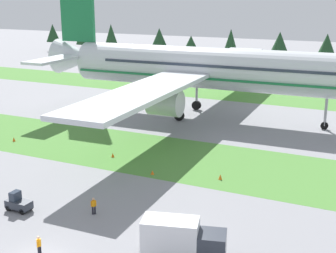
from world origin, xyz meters
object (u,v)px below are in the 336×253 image
Objects in this scene: baggage_tug at (18,203)px; catering_truck at (182,239)px; taxiway_marker_3 at (14,139)px; taxiway_marker_2 at (220,177)px; airliner at (203,68)px; taxiway_marker_0 at (152,172)px; taxiway_marker_1 at (113,155)px; ground_crew_marshaller at (39,245)px; ground_crew_loader at (94,205)px.

baggage_tug is 0.36× the size of catering_truck.
taxiway_marker_2 is at bearing -1.97° from taxiway_marker_3.
taxiway_marker_3 is at bearing -39.45° from airliner.
baggage_tug is 4.22× the size of taxiway_marker_3.
baggage_tug is 5.17× the size of taxiway_marker_0.
taxiway_marker_3 is (-32.25, 1.11, -0.01)m from taxiway_marker_2.
taxiway_marker_3 is (-16.79, -0.24, 0.03)m from taxiway_marker_1.
taxiway_marker_2 is 32.26m from taxiway_marker_3.
ground_crew_marshaller is (-10.94, -4.20, -1.01)m from catering_truck.
taxiway_marker_2 is (12.51, -26.43, -8.35)m from airliner.
taxiway_marker_2 is at bearing -27.40° from ground_crew_marshaller.
catering_truck is 39.77m from taxiway_marker_3.
baggage_tug reaches higher than ground_crew_loader.
baggage_tug is at bearing -5.64° from airliner.
taxiway_marker_2 is (15.59, 16.22, -0.49)m from baggage_tug.
taxiway_marker_2 is at bearing 12.69° from ground_crew_loader.
ground_crew_marshaller is (4.32, -48.33, -7.73)m from airliner.
ground_crew_marshaller is at bearing 53.30° from baggage_tug.
ground_crew_marshaller is 19.97m from taxiway_marker_0.
taxiway_marker_3 is (-16.66, 17.33, -0.50)m from baggage_tug.
airliner reaches higher than ground_crew_loader.
taxiway_marker_1 is at bearing 0.81° from taxiway_marker_3.
airliner reaches higher than taxiway_marker_3.
taxiway_marker_2 is at bearing 173.85° from catering_truck.
baggage_tug reaches higher than taxiway_marker_1.
catering_truck is at bearing 17.56° from airliner.
taxiway_marker_2 is at bearing 23.82° from airliner.
airliner reaches higher than baggage_tug.
catering_truck is 26.40m from taxiway_marker_1.
airliner is 114.38× the size of taxiway_marker_2.
taxiway_marker_0 is 0.82× the size of taxiway_marker_3.
ground_crew_loader is at bearing -124.70° from catering_truck.
baggage_tug is 22.50m from taxiway_marker_2.
airliner is 28.09× the size of baggage_tug.
taxiway_marker_1 is (0.14, 17.57, -0.53)m from baggage_tug.
taxiway_marker_2 is at bearing -4.99° from taxiway_marker_1.
taxiway_marker_2 reaches higher than taxiway_marker_3.
ground_crew_marshaller and ground_crew_loader have the same top height.
taxiway_marker_0 is at bearing 152.48° from baggage_tug.
airliner reaches higher than taxiway_marker_2.
airliner is at bearing -1.78° from ground_crew_marshaller.
taxiway_marker_3 is at bearing -135.31° from baggage_tug.
taxiway_marker_1 is 16.80m from taxiway_marker_3.
airliner is at bearing 83.31° from taxiway_marker_1.
airliner is 145.24× the size of taxiway_marker_0.
taxiway_marker_1 reaches higher than taxiway_marker_0.
taxiway_marker_2 is (7.88, 1.94, 0.07)m from taxiway_marker_0.
taxiway_marker_1 is at bearing -179.62° from baggage_tug.
taxiway_marker_3 is (-23.92, 14.85, -0.64)m from ground_crew_loader.
airliner is at bearing -175.90° from catering_truck.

